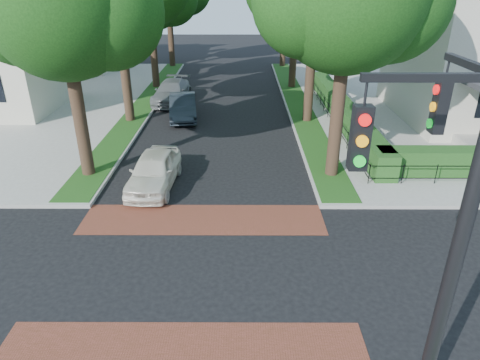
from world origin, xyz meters
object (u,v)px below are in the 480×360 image
Objects in this scene: parked_car_front at (154,170)px; parked_car_rear at (172,92)px; parked_car_middle at (183,107)px; traffic_signal at (449,211)px.

parked_car_front is 0.85× the size of parked_car_rear.
parked_car_front is at bearing -97.53° from parked_car_middle.
parked_car_middle is 0.88× the size of parked_car_rear.
traffic_signal is at bearing -52.19° from parked_car_front.
parked_car_rear is (-8.49, 24.19, -3.95)m from traffic_signal.
traffic_signal is at bearing -65.86° from parked_car_rear.
traffic_signal is at bearing -77.98° from parked_car_middle.
parked_car_rear reaches higher than parked_car_front.
traffic_signal reaches higher than parked_car_rear.
traffic_signal is 1.53× the size of parked_car_rear.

